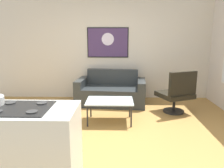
# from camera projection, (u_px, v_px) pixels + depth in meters

# --- Properties ---
(ground) EXTENTS (6.40, 6.40, 0.04)m
(ground) POSITION_uv_depth(u_px,v_px,m) (107.00, 136.00, 3.79)
(ground) COLOR #A2763B
(back_wall) EXTENTS (6.40, 0.05, 2.80)m
(back_wall) POSITION_uv_depth(u_px,v_px,m) (111.00, 46.00, 5.86)
(back_wall) COLOR beige
(back_wall) RESTS_ON ground
(couch) EXTENTS (1.74, 1.01, 0.82)m
(couch) POSITION_uv_depth(u_px,v_px,m) (111.00, 92.00, 5.51)
(couch) COLOR #292E2F
(couch) RESTS_ON ground
(coffee_table) EXTENTS (0.90, 0.62, 0.44)m
(coffee_table) POSITION_uv_depth(u_px,v_px,m) (110.00, 102.00, 4.30)
(coffee_table) COLOR silver
(coffee_table) RESTS_ON ground
(armchair) EXTENTS (0.84, 0.83, 0.95)m
(armchair) POSITION_uv_depth(u_px,v_px,m) (177.00, 93.00, 4.77)
(armchair) COLOR black
(armchair) RESTS_ON ground
(wall_painting) EXTENTS (1.08, 0.03, 0.78)m
(wall_painting) POSITION_uv_depth(u_px,v_px,m) (108.00, 43.00, 5.80)
(wall_painting) COLOR black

